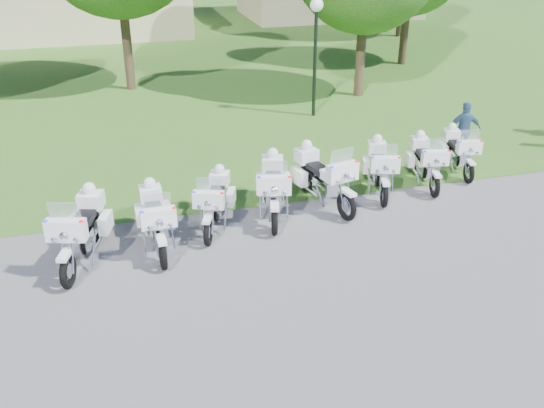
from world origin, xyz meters
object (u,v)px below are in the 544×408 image
object	(u,v)px
motorcycle_1	(155,218)
bystander_c	(464,130)
motorcycle_3	(273,187)
motorcycle_6	(426,160)
motorcycle_4	(323,176)
motorcycle_5	(380,167)
motorcycle_2	(215,200)
motorcycle_7	(458,150)
motorcycle_0	(82,229)
lamp_post	(316,28)

from	to	relation	value
motorcycle_1	bystander_c	bearing A→B (deg)	-163.58
motorcycle_3	bystander_c	xyz separation A→B (m)	(6.37, 2.10, 0.11)
motorcycle_1	bystander_c	size ratio (longest dim) A/B	1.45
motorcycle_1	motorcycle_6	size ratio (longest dim) A/B	1.08
motorcycle_1	motorcycle_4	size ratio (longest dim) A/B	0.94
motorcycle_4	motorcycle_5	distance (m)	1.69
motorcycle_2	motorcycle_7	xyz separation A→B (m)	(7.12, 1.41, -0.03)
motorcycle_0	motorcycle_5	size ratio (longest dim) A/B	1.09
motorcycle_1	motorcycle_6	xyz separation A→B (m)	(7.24, 1.50, -0.04)
motorcycle_1	motorcycle_5	size ratio (longest dim) A/B	1.05
motorcycle_0	motorcycle_5	xyz separation A→B (m)	(7.37, 1.50, -0.06)
motorcycle_3	motorcycle_2	bearing A→B (deg)	22.58
motorcycle_6	motorcycle_2	bearing A→B (deg)	21.06
motorcycle_3	motorcycle_5	bearing A→B (deg)	-155.55
motorcycle_2	motorcycle_7	world-z (taller)	motorcycle_2
motorcycle_6	lamp_post	world-z (taller)	lamp_post
motorcycle_0	motorcycle_7	xyz separation A→B (m)	(10.05, 2.16, -0.12)
motorcycle_6	lamp_post	size ratio (longest dim) A/B	0.55
motorcycle_2	motorcycle_1	bearing A→B (deg)	43.48
motorcycle_2	motorcycle_3	distance (m)	1.46
motorcycle_0	motorcycle_2	xyz separation A→B (m)	(2.93, 0.75, -0.08)
motorcycle_4	motorcycle_0	bearing A→B (deg)	-0.66
motorcycle_3	motorcycle_5	size ratio (longest dim) A/B	1.09
motorcycle_3	motorcycle_5	distance (m)	3.05
motorcycle_2	bystander_c	xyz separation A→B (m)	(7.82, 2.32, 0.19)
motorcycle_1	motorcycle_6	distance (m)	7.40
motorcycle_2	lamp_post	size ratio (longest dim) A/B	0.54
motorcycle_4	motorcycle_6	distance (m)	3.09
motorcycle_6	motorcycle_7	distance (m)	1.38
motorcycle_7	bystander_c	world-z (taller)	bystander_c
motorcycle_3	motorcycle_6	world-z (taller)	motorcycle_3
motorcycle_5	motorcycle_7	xyz separation A→B (m)	(2.67, 0.65, -0.06)
motorcycle_2	motorcycle_7	bearing A→B (deg)	-148.23
motorcycle_1	lamp_post	world-z (taller)	lamp_post
motorcycle_3	bystander_c	world-z (taller)	motorcycle_3
motorcycle_4	lamp_post	world-z (taller)	lamp_post
motorcycle_0	motorcycle_6	distance (m)	8.92
motorcycle_1	motorcycle_6	world-z (taller)	motorcycle_1
motorcycle_5	bystander_c	distance (m)	3.72
motorcycle_7	motorcycle_1	bearing A→B (deg)	24.01
motorcycle_7	bystander_c	xyz separation A→B (m)	(0.70, 0.91, 0.22)
motorcycle_0	motorcycle_4	distance (m)	5.83
motorcycle_2	lamp_post	bearing A→B (deg)	-103.62
motorcycle_4	lamp_post	distance (m)	7.35
motorcycle_4	motorcycle_7	bearing A→B (deg)	179.69
motorcycle_2	motorcycle_6	distance (m)	5.91
bystander_c	motorcycle_6	bearing A→B (deg)	49.96
motorcycle_6	bystander_c	world-z (taller)	bystander_c
motorcycle_7	lamp_post	size ratio (longest dim) A/B	0.53
motorcycle_2	bystander_c	bearing A→B (deg)	-142.91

